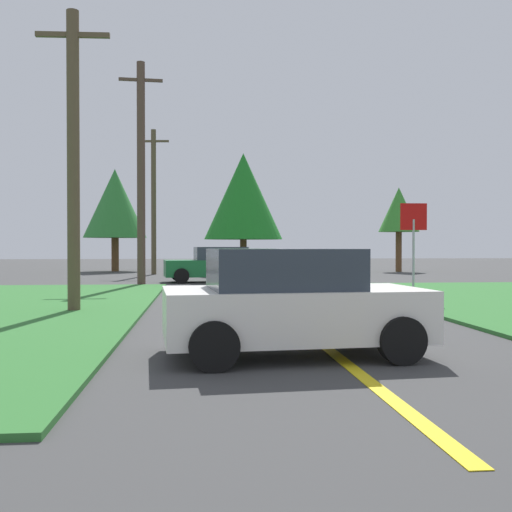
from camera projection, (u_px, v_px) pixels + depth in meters
ground_plane at (263, 298)px, 19.38m from camera, size 120.00×120.00×0.00m
lane_stripe_center at (309, 334)px, 11.41m from camera, size 0.20×14.00×0.01m
stop_sign at (413, 233)px, 17.51m from camera, size 0.78×0.07×2.90m
car_behind_on_main_road at (291, 303)px, 9.12m from camera, size 4.03×2.41×1.62m
car_approaching_junction at (214, 265)px, 27.90m from camera, size 4.44×2.32×1.62m
utility_pole_near at (73, 158)px, 14.90m from camera, size 1.80×0.31×7.45m
utility_pole_mid at (141, 172)px, 25.14m from camera, size 1.80×0.34×9.31m
utility_pole_far at (154, 200)px, 35.31m from camera, size 1.80×0.33×8.46m
oak_tree_left at (243, 196)px, 34.09m from camera, size 4.42×4.42×6.90m
pine_tree_center at (115, 204)px, 39.69m from camera, size 4.11×4.11×6.73m
oak_tree_right at (399, 210)px, 39.10m from camera, size 2.61×2.61×5.46m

